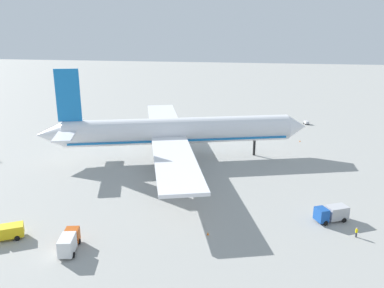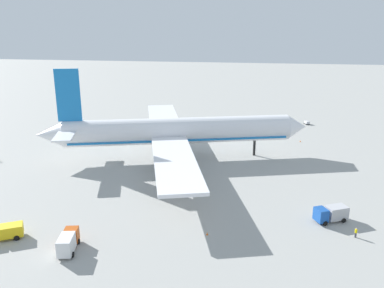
% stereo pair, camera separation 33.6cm
% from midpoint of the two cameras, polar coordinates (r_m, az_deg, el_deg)
% --- Properties ---
extents(ground_plane, '(600.00, 600.00, 0.00)m').
position_cam_midpoint_polar(ground_plane, '(107.82, -1.94, -2.08)').
color(ground_plane, '#9E9E99').
extents(airliner, '(71.20, 79.09, 24.60)m').
position_cam_midpoint_polar(airliner, '(105.43, -2.65, 1.81)').
color(airliner, white).
rests_on(airliner, ground).
extents(service_truck_0, '(6.47, 5.18, 2.39)m').
position_cam_midpoint_polar(service_truck_0, '(75.05, -25.59, -11.40)').
color(service_truck_0, yellow).
rests_on(service_truck_0, ground).
extents(service_truck_3, '(3.45, 6.55, 3.09)m').
position_cam_midpoint_polar(service_truck_3, '(67.57, -17.55, -13.36)').
color(service_truck_3, '#BF4C14').
rests_on(service_truck_3, ground).
extents(service_truck_4, '(6.58, 4.99, 2.84)m').
position_cam_midpoint_polar(service_truck_4, '(78.00, 19.46, -9.41)').
color(service_truck_4, '#194CA5').
rests_on(service_truck_4, ground).
extents(baggage_cart_0, '(3.61, 1.78, 0.40)m').
position_cam_midpoint_polar(baggage_cart_0, '(151.86, -4.81, 3.53)').
color(baggage_cart_0, '#595B60').
rests_on(baggage_cart_0, ground).
extents(baggage_cart_1, '(2.19, 2.90, 1.23)m').
position_cam_midpoint_polar(baggage_cart_1, '(151.20, 16.19, 3.02)').
color(baggage_cart_1, '#595B60').
rests_on(baggage_cart_1, ground).
extents(ground_worker_2, '(0.53, 0.53, 1.77)m').
position_cam_midpoint_polar(ground_worker_2, '(74.29, 22.59, -11.72)').
color(ground_worker_2, '#3F3F47').
rests_on(ground_worker_2, ground).
extents(traffic_cone_0, '(0.36, 0.36, 0.55)m').
position_cam_midpoint_polar(traffic_cone_0, '(127.50, 15.30, 0.43)').
color(traffic_cone_0, orange).
rests_on(traffic_cone_0, ground).
extents(traffic_cone_1, '(0.36, 0.36, 0.55)m').
position_cam_midpoint_polar(traffic_cone_1, '(69.81, 2.18, -12.82)').
color(traffic_cone_1, orange).
rests_on(traffic_cone_1, ground).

